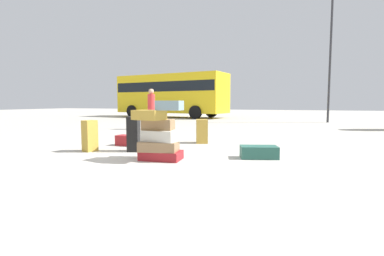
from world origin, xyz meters
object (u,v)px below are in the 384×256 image
at_px(suitcase_tan_right_side, 202,131).
at_px(suitcase_maroon_upright_blue, 127,140).
at_px(suitcase_black_white_trunk, 134,134).
at_px(suitcase_teal_behind_tower, 259,152).
at_px(person_bearded_onlooker, 151,105).
at_px(suitcase_tan_foreground_far, 90,136).
at_px(parked_bus, 171,93).
at_px(lamp_post, 331,39).
at_px(suitcase_tower, 159,135).

height_order(suitcase_tan_right_side, suitcase_maroon_upright_blue, suitcase_tan_right_side).
height_order(suitcase_tan_right_side, suitcase_black_white_trunk, suitcase_black_white_trunk).
bearing_deg(suitcase_black_white_trunk, suitcase_teal_behind_tower, -16.72).
xyz_separation_m(suitcase_maroon_upright_blue, person_bearded_onlooker, (-1.58, 4.27, 0.85)).
bearing_deg(suitcase_tan_foreground_far, parked_bus, 120.12).
height_order(suitcase_tan_foreground_far, suitcase_black_white_trunk, suitcase_black_white_trunk).
bearing_deg(suitcase_black_white_trunk, suitcase_maroon_upright_blue, 111.94).
xyz_separation_m(suitcase_teal_behind_tower, suitcase_maroon_upright_blue, (-3.39, 0.58, 0.01)).
bearing_deg(lamp_post, suitcase_black_white_trunk, -112.62).
bearing_deg(lamp_post, suitcase_tan_foreground_far, -115.60).
xyz_separation_m(suitcase_tower, suitcase_maroon_upright_blue, (-1.61, 1.40, -0.34)).
height_order(suitcase_tower, suitcase_teal_behind_tower, suitcase_tower).
bearing_deg(person_bearded_onlooker, suitcase_tan_foreground_far, -4.76).
xyz_separation_m(suitcase_black_white_trunk, person_bearded_onlooker, (-2.20, 4.98, 0.59)).
bearing_deg(parked_bus, suitcase_tower, -57.54).
height_order(suitcase_teal_behind_tower, parked_bus, parked_bus).
distance_m(suitcase_tower, suitcase_tan_right_side, 2.51).
bearing_deg(suitcase_tan_foreground_far, lamp_post, 77.11).
bearing_deg(parked_bus, suitcase_tan_right_side, -53.41).
xyz_separation_m(suitcase_tower, suitcase_tan_right_side, (0.04, 2.51, -0.15)).
relative_size(suitcase_tan_right_side, suitcase_maroon_upright_blue, 1.18).
xyz_separation_m(suitcase_tan_foreground_far, suitcase_teal_behind_tower, (3.69, 0.48, -0.23)).
distance_m(suitcase_teal_behind_tower, lamp_post, 12.90).
xyz_separation_m(suitcase_tan_foreground_far, suitcase_tan_right_side, (1.94, 2.17, -0.03)).
height_order(suitcase_teal_behind_tower, lamp_post, lamp_post).
bearing_deg(suitcase_tower, person_bearded_onlooker, 119.34).
distance_m(suitcase_black_white_trunk, parked_bus, 15.56).
height_order(suitcase_tower, suitcase_black_white_trunk, suitcase_tower).
bearing_deg(suitcase_tower, suitcase_tan_foreground_far, 169.90).
distance_m(person_bearded_onlooker, lamp_post, 10.70).
relative_size(suitcase_tower, suitcase_maroon_upright_blue, 2.09).
height_order(person_bearded_onlooker, lamp_post, lamp_post).
distance_m(suitcase_tan_foreground_far, suitcase_teal_behind_tower, 3.73).
bearing_deg(parked_bus, suitcase_tan_foreground_far, -63.52).
distance_m(person_bearded_onlooker, parked_bus, 10.09).
relative_size(suitcase_tower, suitcase_tan_right_side, 1.76).
relative_size(suitcase_black_white_trunk, parked_bus, 0.09).
bearing_deg(suitcase_teal_behind_tower, lamp_post, 62.07).
xyz_separation_m(suitcase_teal_behind_tower, person_bearded_onlooker, (-4.97, 4.85, 0.86)).
bearing_deg(suitcase_tan_right_side, suitcase_black_white_trunk, -139.98).
height_order(suitcase_tan_foreground_far, suitcase_maroon_upright_blue, suitcase_tan_foreground_far).
bearing_deg(parked_bus, person_bearded_onlooker, -61.39).
height_order(suitcase_tan_foreground_far, parked_bus, parked_bus).
xyz_separation_m(suitcase_tower, suitcase_teal_behind_tower, (1.78, 0.82, -0.35)).
height_order(suitcase_tan_right_side, lamp_post, lamp_post).
bearing_deg(suitcase_tan_foreground_far, suitcase_black_white_trunk, 33.55).
xyz_separation_m(suitcase_maroon_upright_blue, suitcase_black_white_trunk, (0.62, -0.71, 0.26)).
distance_m(suitcase_tan_right_side, suitcase_maroon_upright_blue, 2.00).
relative_size(suitcase_tower, parked_bus, 0.13).
distance_m(suitcase_black_white_trunk, person_bearded_onlooker, 5.48).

